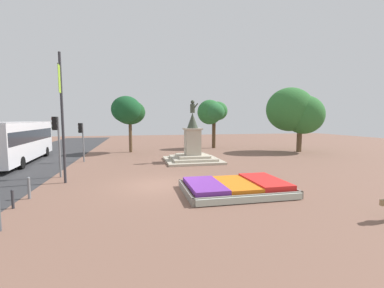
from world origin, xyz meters
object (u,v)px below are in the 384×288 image
(statue_monument, at_px, (193,150))
(kerb_bollard_mid_a, at_px, (13,199))
(flower_planter, at_px, (237,187))
(traffic_light_mid_block, at_px, (57,135))
(traffic_light_far_corner, at_px, (82,135))
(city_bus, at_px, (18,139))
(kerb_bollard_mid_b, at_px, (29,187))
(banner_pole, at_px, (62,115))

(statue_monument, distance_m, kerb_bollard_mid_a, 13.56)
(flower_planter, relative_size, traffic_light_mid_block, 1.37)
(statue_monument, height_order, traffic_light_mid_block, statue_monument)
(flower_planter, relative_size, traffic_light_far_corner, 1.56)
(city_bus, bearing_deg, kerb_bollard_mid_b, -66.63)
(flower_planter, height_order, statue_monument, statue_monument)
(city_bus, bearing_deg, banner_pole, -55.69)
(statue_monument, relative_size, traffic_light_far_corner, 1.59)
(traffic_light_mid_block, distance_m, kerb_bollard_mid_a, 5.99)
(traffic_light_mid_block, relative_size, kerb_bollard_mid_b, 3.73)
(kerb_bollard_mid_a, bearing_deg, traffic_light_mid_block, 88.38)
(traffic_light_far_corner, bearing_deg, city_bus, 173.70)
(statue_monument, distance_m, kerb_bollard_mid_b, 12.59)
(flower_planter, relative_size, kerb_bollard_mid_a, 6.51)
(traffic_light_far_corner, relative_size, kerb_bollard_mid_b, 3.27)
(statue_monument, distance_m, traffic_light_mid_block, 10.27)
(statue_monument, bearing_deg, city_bus, 171.15)
(statue_monument, distance_m, banner_pole, 10.62)
(banner_pole, height_order, kerb_bollard_mid_a, banner_pole)
(flower_planter, distance_m, kerb_bollard_mid_b, 9.45)
(flower_planter, height_order, banner_pole, banner_pole)
(kerb_bollard_mid_a, xyz_separation_m, kerb_bollard_mid_b, (0.12, 1.26, 0.11))
(statue_monument, relative_size, city_bus, 0.46)
(banner_pole, bearing_deg, traffic_light_mid_block, 115.66)
(traffic_light_mid_block, xyz_separation_m, kerb_bollard_mid_a, (-0.16, -5.58, -2.17))
(traffic_light_mid_block, relative_size, traffic_light_far_corner, 1.14)
(kerb_bollard_mid_b, bearing_deg, traffic_light_far_corner, 88.39)
(traffic_light_mid_block, xyz_separation_m, traffic_light_far_corner, (0.25, 5.79, -0.31))
(traffic_light_mid_block, distance_m, traffic_light_far_corner, 5.80)
(traffic_light_far_corner, distance_m, city_bus, 4.93)
(flower_planter, height_order, kerb_bollard_mid_b, kerb_bollard_mid_b)
(city_bus, bearing_deg, traffic_light_far_corner, -6.30)
(city_bus, relative_size, kerb_bollard_mid_b, 11.28)
(flower_planter, bearing_deg, city_bus, 140.24)
(traffic_light_mid_block, xyz_separation_m, kerb_bollard_mid_b, (-0.03, -4.32, -2.06))
(kerb_bollard_mid_a, bearing_deg, kerb_bollard_mid_b, 84.41)
(traffic_light_mid_block, height_order, kerb_bollard_mid_b, traffic_light_mid_block)
(statue_monument, distance_m, traffic_light_far_corner, 9.24)
(kerb_bollard_mid_b, bearing_deg, city_bus, 113.37)
(banner_pole, height_order, city_bus, banner_pole)
(traffic_light_mid_block, distance_m, banner_pole, 2.10)
(traffic_light_far_corner, height_order, kerb_bollard_mid_a, traffic_light_far_corner)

